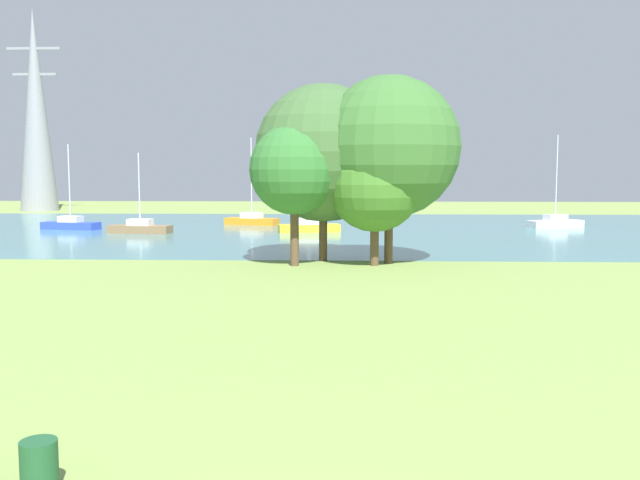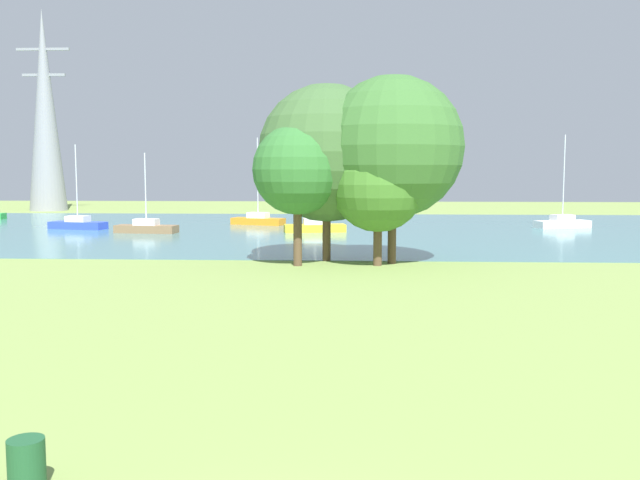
{
  "view_description": "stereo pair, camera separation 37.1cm",
  "coord_description": "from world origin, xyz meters",
  "px_view_note": "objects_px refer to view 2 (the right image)",
  "views": [
    {
      "loc": [
        0.53,
        -7.23,
        4.86
      ],
      "look_at": [
        -0.42,
        17.59,
        2.37
      ],
      "focal_mm": 39.17,
      "sensor_mm": 36.0,
      "label": 1
    },
    {
      "loc": [
        0.91,
        -7.22,
        4.86
      ],
      "look_at": [
        -0.42,
        17.59,
        2.37
      ],
      "focal_mm": 39.17,
      "sensor_mm": 36.0,
      "label": 2
    }
  ],
  "objects_px": {
    "tree_west_near": "(378,184)",
    "sailboat_white": "(562,222)",
    "litter_bin": "(27,465)",
    "tree_west_far": "(327,153)",
    "electricity_pylon": "(45,110)",
    "sailboat_blue": "(78,224)",
    "sailboat_orange": "(258,220)",
    "tree_mid_shore": "(297,170)",
    "sailboat_yellow": "(315,226)",
    "tree_east_near": "(393,147)",
    "sailboat_brown": "(146,227)"
  },
  "relations": [
    {
      "from": "sailboat_blue",
      "to": "electricity_pylon",
      "type": "bearing_deg",
      "value": 118.52
    },
    {
      "from": "sailboat_white",
      "to": "tree_mid_shore",
      "type": "bearing_deg",
      "value": -129.58
    },
    {
      "from": "sailboat_orange",
      "to": "electricity_pylon",
      "type": "distance_m",
      "value": 37.28
    },
    {
      "from": "sailboat_white",
      "to": "tree_mid_shore",
      "type": "relative_size",
      "value": 1.09
    },
    {
      "from": "sailboat_orange",
      "to": "sailboat_white",
      "type": "xyz_separation_m",
      "value": [
        26.23,
        -1.84,
        0.0
      ]
    },
    {
      "from": "sailboat_yellow",
      "to": "tree_west_near",
      "type": "bearing_deg",
      "value": -77.1
    },
    {
      "from": "sailboat_brown",
      "to": "sailboat_yellow",
      "type": "bearing_deg",
      "value": 6.32
    },
    {
      "from": "sailboat_white",
      "to": "sailboat_brown",
      "type": "xyz_separation_m",
      "value": [
        -33.75,
        -6.75,
        -0.02
      ]
    },
    {
      "from": "sailboat_white",
      "to": "sailboat_orange",
      "type": "bearing_deg",
      "value": 175.98
    },
    {
      "from": "tree_east_near",
      "to": "tree_mid_shore",
      "type": "bearing_deg",
      "value": -167.3
    },
    {
      "from": "sailboat_yellow",
      "to": "sailboat_orange",
      "type": "bearing_deg",
      "value": 127.69
    },
    {
      "from": "sailboat_yellow",
      "to": "sailboat_blue",
      "type": "bearing_deg",
      "value": 174.85
    },
    {
      "from": "litter_bin",
      "to": "tree_east_near",
      "type": "height_order",
      "value": "tree_east_near"
    },
    {
      "from": "sailboat_blue",
      "to": "tree_mid_shore",
      "type": "height_order",
      "value": "tree_mid_shore"
    },
    {
      "from": "sailboat_blue",
      "to": "electricity_pylon",
      "type": "distance_m",
      "value": 32.12
    },
    {
      "from": "sailboat_brown",
      "to": "tree_east_near",
      "type": "height_order",
      "value": "tree_east_near"
    },
    {
      "from": "sailboat_blue",
      "to": "tree_west_far",
      "type": "height_order",
      "value": "tree_west_far"
    },
    {
      "from": "tree_mid_shore",
      "to": "sailboat_white",
      "type": "bearing_deg",
      "value": 50.42
    },
    {
      "from": "tree_mid_shore",
      "to": "electricity_pylon",
      "type": "xyz_separation_m",
      "value": [
        -34.4,
        47.51,
        7.12
      ]
    },
    {
      "from": "tree_west_far",
      "to": "tree_west_near",
      "type": "relative_size",
      "value": 1.43
    },
    {
      "from": "sailboat_yellow",
      "to": "tree_east_near",
      "type": "height_order",
      "value": "tree_east_near"
    },
    {
      "from": "litter_bin",
      "to": "sailboat_blue",
      "type": "distance_m",
      "value": 49.86
    },
    {
      "from": "sailboat_yellow",
      "to": "tree_mid_shore",
      "type": "relative_size",
      "value": 0.97
    },
    {
      "from": "tree_west_near",
      "to": "sailboat_white",
      "type": "bearing_deg",
      "value": 56.22
    },
    {
      "from": "litter_bin",
      "to": "tree_west_far",
      "type": "bearing_deg",
      "value": 82.96
    },
    {
      "from": "sailboat_blue",
      "to": "sailboat_brown",
      "type": "height_order",
      "value": "sailboat_blue"
    },
    {
      "from": "tree_east_near",
      "to": "electricity_pylon",
      "type": "relative_size",
      "value": 0.41
    },
    {
      "from": "sailboat_orange",
      "to": "tree_mid_shore",
      "type": "relative_size",
      "value": 1.07
    },
    {
      "from": "tree_mid_shore",
      "to": "sailboat_yellow",
      "type": "bearing_deg",
      "value": 90.89
    },
    {
      "from": "litter_bin",
      "to": "sailboat_brown",
      "type": "xyz_separation_m",
      "value": [
        -11.35,
        43.23,
        0.05
      ]
    },
    {
      "from": "tree_east_near",
      "to": "electricity_pylon",
      "type": "xyz_separation_m",
      "value": [
        -39.24,
        46.42,
        5.95
      ]
    },
    {
      "from": "tree_west_far",
      "to": "electricity_pylon",
      "type": "xyz_separation_m",
      "value": [
        -35.78,
        45.47,
        6.24
      ]
    },
    {
      "from": "sailboat_white",
      "to": "tree_west_near",
      "type": "relative_size",
      "value": 1.18
    },
    {
      "from": "sailboat_brown",
      "to": "tree_west_near",
      "type": "height_order",
      "value": "tree_west_near"
    },
    {
      "from": "litter_bin",
      "to": "sailboat_blue",
      "type": "relative_size",
      "value": 0.12
    },
    {
      "from": "tree_mid_shore",
      "to": "tree_west_near",
      "type": "xyz_separation_m",
      "value": [
        4.08,
        0.27,
        -0.73
      ]
    },
    {
      "from": "litter_bin",
      "to": "tree_west_near",
      "type": "relative_size",
      "value": 0.12
    },
    {
      "from": "sailboat_orange",
      "to": "sailboat_blue",
      "type": "bearing_deg",
      "value": -159.4
    },
    {
      "from": "tree_mid_shore",
      "to": "tree_east_near",
      "type": "height_order",
      "value": "tree_east_near"
    },
    {
      "from": "sailboat_orange",
      "to": "tree_west_far",
      "type": "xyz_separation_m",
      "value": [
        7.21,
        -24.49,
        5.29
      ]
    },
    {
      "from": "sailboat_orange",
      "to": "sailboat_blue",
      "type": "relative_size",
      "value": 1.11
    },
    {
      "from": "tree_west_near",
      "to": "electricity_pylon",
      "type": "xyz_separation_m",
      "value": [
        -38.47,
        47.24,
        7.85
      ]
    },
    {
      "from": "sailboat_white",
      "to": "sailboat_yellow",
      "type": "bearing_deg",
      "value": -165.64
    },
    {
      "from": "sailboat_yellow",
      "to": "electricity_pylon",
      "type": "height_order",
      "value": "electricity_pylon"
    },
    {
      "from": "sailboat_white",
      "to": "electricity_pylon",
      "type": "bearing_deg",
      "value": 157.4
    },
    {
      "from": "sailboat_white",
      "to": "sailboat_blue",
      "type": "bearing_deg",
      "value": -175.03
    },
    {
      "from": "tree_east_near",
      "to": "litter_bin",
      "type": "bearing_deg",
      "value": -104.52
    },
    {
      "from": "sailboat_orange",
      "to": "tree_west_near",
      "type": "relative_size",
      "value": 1.17
    },
    {
      "from": "sailboat_brown",
      "to": "tree_west_near",
      "type": "xyz_separation_m",
      "value": [
        17.41,
        -17.67,
        3.7
      ]
    },
    {
      "from": "tree_mid_shore",
      "to": "sailboat_orange",
      "type": "bearing_deg",
      "value": 102.37
    }
  ]
}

